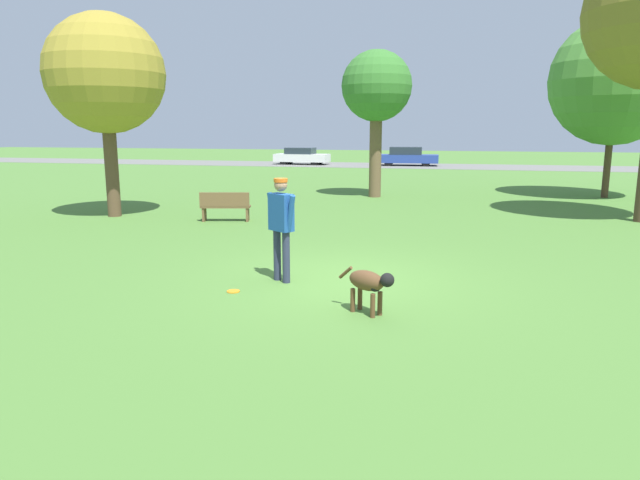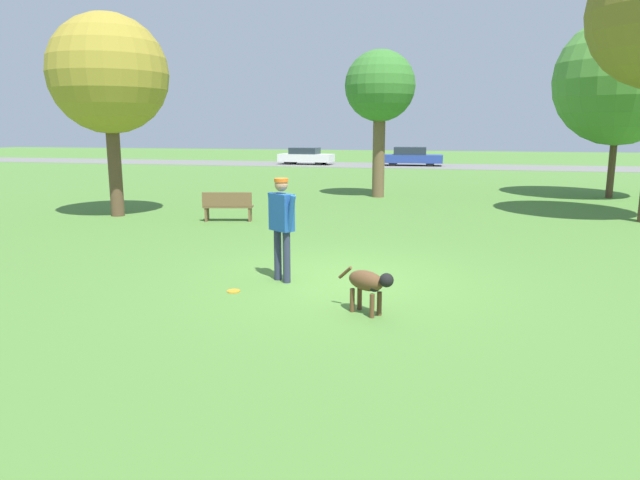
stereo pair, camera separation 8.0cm
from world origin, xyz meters
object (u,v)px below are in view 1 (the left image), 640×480
at_px(frisbee, 233,291).
at_px(park_bench, 225,206).
at_px(tree_near_left, 105,75).
at_px(tree_far_right, 615,81).
at_px(dog, 369,283).
at_px(tree_mid_center, 377,88).
at_px(person, 281,220).
at_px(parked_car_blue, 407,156).
at_px(parked_car_white, 302,156).

relative_size(frisbee, park_bench, 0.15).
xyz_separation_m(tree_near_left, tree_far_right, (15.55, 8.53, 0.20)).
relative_size(dog, tree_mid_center, 0.17).
xyz_separation_m(person, frisbee, (-0.57, -0.81, -1.06)).
bearing_deg(parked_car_blue, dog, -88.53).
xyz_separation_m(tree_mid_center, parked_car_white, (-8.04, 18.78, -3.47)).
bearing_deg(tree_far_right, park_bench, -143.88).
height_order(tree_mid_center, park_bench, tree_mid_center).
xyz_separation_m(tree_far_right, parked_car_white, (-16.64, 16.99, -3.72)).
relative_size(person, frisbee, 8.34).
xyz_separation_m(person, tree_near_left, (-7.12, 5.98, 3.05)).
bearing_deg(tree_near_left, park_bench, -2.43).
bearing_deg(frisbee, parked_car_blue, 89.98).
relative_size(parked_car_blue, park_bench, 2.99).
distance_m(frisbee, tree_near_left, 10.29).
distance_m(tree_near_left, tree_far_right, 17.73).
height_order(tree_far_right, parked_car_blue, tree_far_right).
bearing_deg(tree_mid_center, dog, -82.33).
bearing_deg(parked_car_blue, tree_near_left, -106.68).
height_order(tree_near_left, parked_car_white, tree_near_left).
xyz_separation_m(frisbee, tree_mid_center, (0.40, 13.53, 4.07)).
distance_m(tree_far_right, parked_car_white, 24.07).
xyz_separation_m(frisbee, parked_car_blue, (0.01, 32.70, 0.64)).
relative_size(tree_near_left, parked_car_blue, 1.35).
distance_m(frisbee, tree_mid_center, 14.13).
xyz_separation_m(tree_near_left, parked_car_white, (-1.09, 25.52, -3.52)).
bearing_deg(frisbee, tree_near_left, 133.94).
relative_size(person, park_bench, 1.23).
relative_size(tree_near_left, parked_car_white, 1.47).
xyz_separation_m(tree_mid_center, tree_near_left, (-6.95, -6.74, 0.05)).
bearing_deg(person, park_bench, 155.50).
height_order(frisbee, park_bench, park_bench).
height_order(parked_car_white, parked_car_blue, parked_car_blue).
bearing_deg(tree_near_left, person, -40.02).
bearing_deg(parked_car_blue, tree_far_right, -65.11).
relative_size(tree_mid_center, parked_car_white, 1.38).
height_order(dog, tree_mid_center, tree_mid_center).
relative_size(tree_mid_center, parked_car_blue, 1.26).
height_order(person, tree_far_right, tree_far_right).
xyz_separation_m(dog, tree_near_left, (-8.85, 7.40, 3.66)).
distance_m(tree_mid_center, tree_near_left, 9.68).
bearing_deg(tree_far_right, tree_mid_center, -168.24).
bearing_deg(tree_far_right, dog, -112.80).
xyz_separation_m(person, dog, (1.73, -1.42, -0.61)).
height_order(dog, tree_near_left, tree_near_left).
bearing_deg(park_bench, tree_near_left, -15.57).
distance_m(tree_far_right, parked_car_blue, 19.91).
distance_m(person, tree_mid_center, 13.07).
bearing_deg(frisbee, tree_mid_center, 88.29).
distance_m(person, dog, 2.32).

